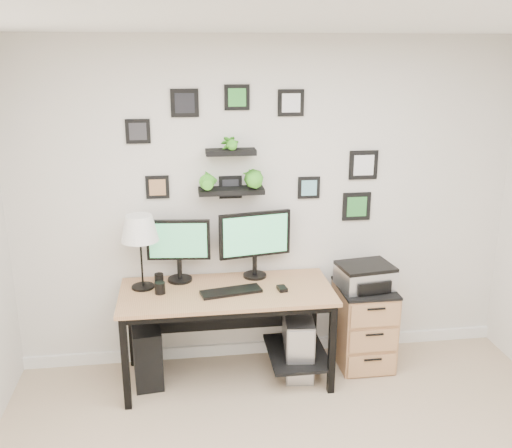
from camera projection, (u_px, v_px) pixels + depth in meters
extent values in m
plane|color=white|center=(349.00, 18.00, 2.25)|extent=(4.00, 4.00, 0.00)
plane|color=silver|center=(268.00, 205.00, 4.52)|extent=(4.00, 0.00, 4.00)
cube|color=white|center=(267.00, 347.00, 4.88)|extent=(4.00, 0.03, 0.10)
cube|color=tan|center=(227.00, 292.00, 4.29)|extent=(1.60, 0.70, 0.03)
cube|color=black|center=(227.00, 297.00, 4.30)|extent=(1.54, 0.64, 0.05)
cube|color=black|center=(224.00, 307.00, 4.68)|extent=(1.44, 0.02, 0.41)
cube|color=black|center=(297.00, 352.00, 4.53)|extent=(0.45, 0.63, 0.03)
cube|color=black|center=(125.00, 364.00, 4.02)|extent=(0.05, 0.05, 0.72)
cube|color=black|center=(131.00, 325.00, 4.59)|extent=(0.05, 0.05, 0.72)
cube|color=black|center=(332.00, 349.00, 4.21)|extent=(0.05, 0.05, 0.72)
cube|color=black|center=(313.00, 314.00, 4.78)|extent=(0.05, 0.05, 0.72)
cylinder|color=black|center=(180.00, 279.00, 4.46)|extent=(0.21, 0.21, 0.02)
cylinder|color=black|center=(180.00, 269.00, 4.44)|extent=(0.04, 0.04, 0.17)
cube|color=black|center=(178.00, 240.00, 4.36)|extent=(0.49, 0.08, 0.32)
cube|color=#4CB272|center=(178.00, 241.00, 4.34)|extent=(0.44, 0.05, 0.27)
cylinder|color=black|center=(255.00, 275.00, 4.54)|extent=(0.22, 0.22, 0.02)
cylinder|color=black|center=(255.00, 266.00, 4.52)|extent=(0.04, 0.04, 0.16)
cube|color=black|center=(255.00, 234.00, 4.44)|extent=(0.57, 0.14, 0.36)
cube|color=#4CB272|center=(256.00, 235.00, 4.42)|extent=(0.51, 0.10, 0.31)
cube|color=black|center=(231.00, 291.00, 4.24)|extent=(0.47, 0.23, 0.02)
cube|color=black|center=(282.00, 289.00, 4.28)|extent=(0.07, 0.10, 0.03)
cylinder|color=black|center=(143.00, 287.00, 4.33)|extent=(0.17, 0.17, 0.02)
cylinder|color=black|center=(141.00, 254.00, 4.25)|extent=(0.02, 0.02, 0.52)
cone|color=white|center=(139.00, 228.00, 4.19)|extent=(0.28, 0.28, 0.19)
cylinder|color=black|center=(160.00, 288.00, 4.22)|extent=(0.08, 0.08, 0.09)
cylinder|color=black|center=(159.00, 279.00, 4.37)|extent=(0.07, 0.07, 0.09)
cube|color=black|center=(147.00, 351.00, 4.44)|extent=(0.26, 0.49, 0.47)
cube|color=gray|center=(298.00, 343.00, 4.55)|extent=(0.27, 0.51, 0.49)
cube|color=silver|center=(301.00, 358.00, 4.32)|extent=(0.19, 0.03, 0.45)
cube|color=tan|center=(363.00, 326.00, 4.65)|extent=(0.42, 0.50, 0.65)
cube|color=black|center=(365.00, 288.00, 4.55)|extent=(0.43, 0.51, 0.02)
cube|color=tan|center=(372.00, 366.00, 4.47)|extent=(0.39, 0.02, 0.18)
cylinder|color=black|center=(373.00, 360.00, 4.44)|extent=(0.14, 0.02, 0.02)
cube|color=tan|center=(374.00, 341.00, 4.41)|extent=(0.39, 0.02, 0.18)
cylinder|color=black|center=(375.00, 335.00, 4.38)|extent=(0.14, 0.02, 0.02)
cube|color=tan|center=(375.00, 316.00, 4.34)|extent=(0.39, 0.02, 0.18)
cylinder|color=black|center=(376.00, 309.00, 4.31)|extent=(0.14, 0.02, 0.02)
cube|color=silver|center=(365.00, 277.00, 4.52)|extent=(0.45, 0.37, 0.16)
cube|color=black|center=(366.00, 266.00, 4.50)|extent=(0.45, 0.37, 0.03)
cube|color=black|center=(375.00, 288.00, 4.37)|extent=(0.28, 0.06, 0.09)
cube|color=black|center=(231.00, 191.00, 4.36)|extent=(0.50, 0.18, 0.04)
cube|color=black|center=(231.00, 152.00, 4.26)|extent=(0.38, 0.15, 0.04)
imported|color=green|center=(208.00, 171.00, 4.29)|extent=(0.15, 0.12, 0.27)
imported|color=green|center=(253.00, 170.00, 4.33)|extent=(0.15, 0.15, 0.27)
imported|color=green|center=(231.00, 132.00, 4.22)|extent=(0.13, 0.09, 0.25)
cube|color=black|center=(157.00, 187.00, 4.35)|extent=(0.18, 0.02, 0.18)
cube|color=#A4744C|center=(157.00, 187.00, 4.34)|extent=(0.12, 0.00, 0.12)
cube|color=black|center=(291.00, 103.00, 4.30)|extent=(0.20, 0.02, 0.20)
cube|color=silver|center=(291.00, 103.00, 4.29)|extent=(0.14, 0.00, 0.14)
cube|color=black|center=(309.00, 188.00, 4.52)|extent=(0.18, 0.02, 0.18)
cube|color=#6BAEBC|center=(309.00, 188.00, 4.51)|extent=(0.12, 0.00, 0.12)
cube|color=black|center=(230.00, 187.00, 4.43)|extent=(0.18, 0.02, 0.18)
cube|color=#232328|center=(231.00, 187.00, 4.42)|extent=(0.12, 0.00, 0.12)
cube|color=black|center=(185.00, 103.00, 4.20)|extent=(0.21, 0.02, 0.21)
cube|color=black|center=(185.00, 103.00, 4.19)|extent=(0.14, 0.00, 0.14)
cube|color=black|center=(363.00, 165.00, 4.52)|extent=(0.23, 0.02, 0.23)
cube|color=silver|center=(364.00, 165.00, 4.51)|extent=(0.16, 0.00, 0.16)
cube|color=black|center=(356.00, 206.00, 4.62)|extent=(0.23, 0.02, 0.23)
cube|color=#308638|center=(357.00, 207.00, 4.61)|extent=(0.16, 0.00, 0.16)
cube|color=black|center=(138.00, 131.00, 4.21)|extent=(0.18, 0.02, 0.18)
cube|color=#2A2A2E|center=(138.00, 132.00, 4.20)|extent=(0.13, 0.00, 0.13)
cube|color=black|center=(237.00, 97.00, 4.24)|extent=(0.19, 0.02, 0.19)
cube|color=green|center=(237.00, 97.00, 4.23)|extent=(0.13, 0.00, 0.13)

